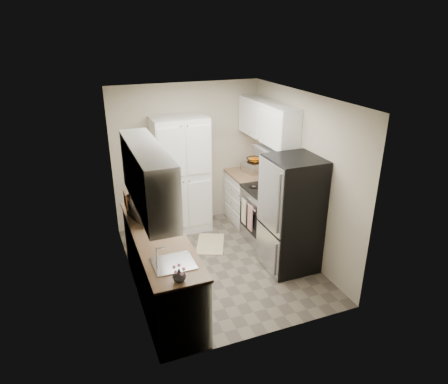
# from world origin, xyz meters

# --- Properties ---
(ground) EXTENTS (3.20, 3.20, 0.00)m
(ground) POSITION_xyz_m (0.00, 0.00, 0.00)
(ground) COLOR #665B4C
(ground) RESTS_ON ground
(room_shell) EXTENTS (2.64, 3.24, 2.52)m
(room_shell) POSITION_xyz_m (-0.02, -0.01, 1.63)
(room_shell) COLOR #B5A892
(room_shell) RESTS_ON ground
(pantry_cabinet) EXTENTS (0.90, 0.55, 2.00)m
(pantry_cabinet) POSITION_xyz_m (-0.20, 1.32, 1.00)
(pantry_cabinet) COLOR white
(pantry_cabinet) RESTS_ON ground
(base_cabinet_left) EXTENTS (0.60, 2.30, 0.88)m
(base_cabinet_left) POSITION_xyz_m (-0.99, -0.43, 0.44)
(base_cabinet_left) COLOR white
(base_cabinet_left) RESTS_ON ground
(countertop_left) EXTENTS (0.63, 2.33, 0.04)m
(countertop_left) POSITION_xyz_m (-0.99, -0.43, 0.90)
(countertop_left) COLOR #846647
(countertop_left) RESTS_ON base_cabinet_left
(base_cabinet_right) EXTENTS (0.60, 0.80, 0.88)m
(base_cabinet_right) POSITION_xyz_m (0.99, 1.19, 0.44)
(base_cabinet_right) COLOR white
(base_cabinet_right) RESTS_ON ground
(countertop_right) EXTENTS (0.63, 0.83, 0.04)m
(countertop_right) POSITION_xyz_m (0.99, 1.19, 0.90)
(countertop_right) COLOR #846647
(countertop_right) RESTS_ON base_cabinet_right
(electric_range) EXTENTS (0.71, 0.78, 1.13)m
(electric_range) POSITION_xyz_m (0.97, 0.39, 0.48)
(electric_range) COLOR #B7B7BC
(electric_range) RESTS_ON ground
(refrigerator) EXTENTS (0.70, 0.72, 1.70)m
(refrigerator) POSITION_xyz_m (0.94, -0.41, 0.85)
(refrigerator) COLOR #B7B7BC
(refrigerator) RESTS_ON ground
(microwave) EXTENTS (0.52, 0.63, 0.30)m
(microwave) POSITION_xyz_m (-1.02, 0.08, 1.07)
(microwave) COLOR silver
(microwave) RESTS_ON countertop_left
(wine_bottle) EXTENTS (0.07, 0.07, 0.28)m
(wine_bottle) POSITION_xyz_m (-1.06, 0.47, 1.06)
(wine_bottle) COLOR black
(wine_bottle) RESTS_ON countertop_left
(flower_vase) EXTENTS (0.18, 0.18, 0.14)m
(flower_vase) POSITION_xyz_m (-1.01, -1.49, 0.99)
(flower_vase) COLOR white
(flower_vase) RESTS_ON countertop_left
(cutting_board) EXTENTS (0.10, 0.24, 0.31)m
(cutting_board) POSITION_xyz_m (-0.81, 0.50, 1.08)
(cutting_board) COLOR #448D39
(cutting_board) RESTS_ON countertop_left
(toaster_oven) EXTENTS (0.36, 0.40, 0.19)m
(toaster_oven) POSITION_xyz_m (1.09, 1.23, 1.02)
(toaster_oven) COLOR silver
(toaster_oven) RESTS_ON countertop_right
(fruit_basket) EXTENTS (0.29, 0.29, 0.12)m
(fruit_basket) POSITION_xyz_m (1.11, 1.21, 1.17)
(fruit_basket) COLOR orange
(fruit_basket) RESTS_ON toaster_oven
(kitchen_mat) EXTENTS (0.67, 0.80, 0.01)m
(kitchen_mat) POSITION_xyz_m (0.05, 0.60, 0.01)
(kitchen_mat) COLOR beige
(kitchen_mat) RESTS_ON ground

